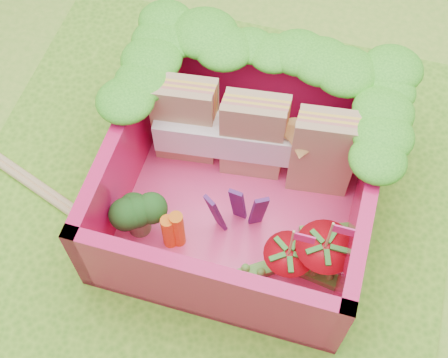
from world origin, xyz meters
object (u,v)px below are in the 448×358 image
sandwich_stack (255,137)px  strawberry_left (287,263)px  chopsticks (35,185)px  strawberry_right (322,258)px  bento_box (241,181)px  broccoli (136,211)px

sandwich_stack → strawberry_left: sandwich_stack is taller
sandwich_stack → chopsticks: bearing=-158.8°
sandwich_stack → strawberry_right: bearing=-47.0°
strawberry_left → strawberry_right: 0.17m
bento_box → chopsticks: 1.16m
broccoli → sandwich_stack: bearing=48.6°
broccoli → strawberry_left: strawberry_left is taller
broccoli → strawberry_right: bearing=1.5°
strawberry_left → chopsticks: 1.46m
strawberry_left → strawberry_right: bearing=22.3°
sandwich_stack → broccoli: 0.72m
sandwich_stack → chopsticks: sandwich_stack is taller
strawberry_left → chopsticks: size_ratio=0.21×
broccoli → strawberry_left: 0.79m
bento_box → broccoli: 0.55m
bento_box → strawberry_left: (0.32, -0.33, -0.10)m
strawberry_left → broccoli: bearing=177.1°
strawberry_left → sandwich_stack: bearing=119.0°
sandwich_stack → strawberry_right: 0.71m
sandwich_stack → strawberry_right: (0.47, -0.51, -0.13)m
chopsticks → strawberry_left: bearing=-5.5°
bento_box → sandwich_stack: size_ratio=1.20×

